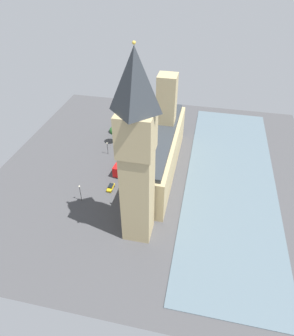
% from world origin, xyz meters
% --- Properties ---
extents(ground_plane, '(125.28, 125.28, 0.00)m').
position_xyz_m(ground_plane, '(0.00, 0.00, 0.00)').
color(ground_plane, '#424244').
extents(river_thames, '(33.71, 112.75, 0.25)m').
position_xyz_m(river_thames, '(-29.96, 0.00, 0.12)').
color(river_thames, slate).
rests_on(river_thames, ground).
extents(parliament_building, '(12.09, 55.28, 36.11)m').
position_xyz_m(parliament_building, '(-1.99, -1.43, 9.78)').
color(parliament_building, tan).
rests_on(parliament_building, ground).
extents(clock_tower, '(9.54, 9.54, 58.51)m').
position_xyz_m(clock_tower, '(-0.92, 33.04, 30.29)').
color(clock_tower, tan).
rests_on(clock_tower, ground).
extents(car_black_opposite_hall, '(2.27, 4.53, 1.74)m').
position_xyz_m(car_black_opposite_hall, '(15.28, -19.38, 0.89)').
color(car_black_opposite_hall, black).
rests_on(car_black_opposite_hall, ground).
extents(car_blue_near_tower, '(2.25, 4.23, 1.74)m').
position_xyz_m(car_blue_near_tower, '(12.02, -6.65, 0.88)').
color(car_blue_near_tower, navy).
rests_on(car_blue_near_tower, ground).
extents(double_decker_bus_trailing, '(3.51, 10.69, 4.75)m').
position_xyz_m(double_decker_bus_trailing, '(13.65, 3.79, 2.63)').
color(double_decker_bus_trailing, red).
rests_on(double_decker_bus_trailing, ground).
extents(car_yellow_cab_leading, '(2.01, 4.54, 1.74)m').
position_xyz_m(car_yellow_cab_leading, '(14.15, 15.29, 0.89)').
color(car_yellow_cab_leading, gold).
rests_on(car_yellow_cab_leading, ground).
extents(pedestrian_far_end, '(0.55, 0.65, 1.68)m').
position_xyz_m(pedestrian_far_end, '(7.01, 20.09, 0.76)').
color(pedestrian_far_end, black).
rests_on(pedestrian_far_end, ground).
extents(pedestrian_by_river_gate, '(0.64, 0.64, 1.55)m').
position_xyz_m(pedestrian_by_river_gate, '(7.15, 10.83, 0.70)').
color(pedestrian_by_river_gate, maroon).
rests_on(pedestrian_by_river_gate, ground).
extents(pedestrian_midblock, '(0.53, 0.63, 1.66)m').
position_xyz_m(pedestrian_midblock, '(6.57, 2.13, 0.75)').
color(pedestrian_midblock, '#336B60').
rests_on(pedestrian_midblock, ground).
extents(plane_tree_under_trees, '(5.67, 5.67, 8.27)m').
position_xyz_m(plane_tree_under_trees, '(22.63, -24.68, 5.83)').
color(plane_tree_under_trees, brown).
rests_on(plane_tree_under_trees, ground).
extents(plane_tree_corner, '(4.51, 4.51, 8.50)m').
position_xyz_m(plane_tree_corner, '(21.98, -15.80, 6.51)').
color(plane_tree_corner, brown).
rests_on(plane_tree_corner, ground).
extents(street_lamp_kerbside, '(0.56, 0.56, 6.98)m').
position_xyz_m(street_lamp_kerbside, '(22.51, 23.52, 4.81)').
color(street_lamp_kerbside, black).
rests_on(street_lamp_kerbside, ground).
extents(street_lamp_slot_10, '(0.56, 0.56, 5.86)m').
position_xyz_m(street_lamp_slot_10, '(22.46, -6.63, 4.13)').
color(street_lamp_slot_10, black).
rests_on(street_lamp_slot_10, ground).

